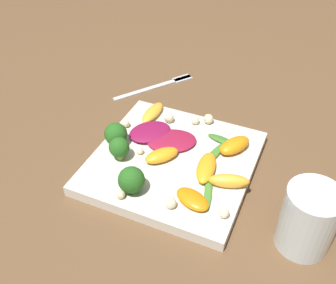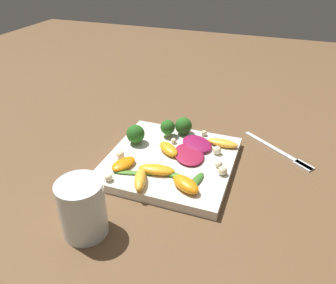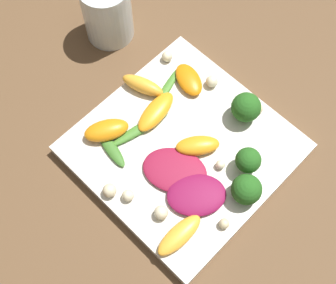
% 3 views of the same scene
% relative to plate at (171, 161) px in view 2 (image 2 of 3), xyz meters
% --- Properties ---
extents(ground_plane, '(2.40, 2.40, 0.00)m').
position_rel_plate_xyz_m(ground_plane, '(0.00, 0.00, -0.01)').
color(ground_plane, brown).
extents(plate, '(0.26, 0.26, 0.02)m').
position_rel_plate_xyz_m(plate, '(0.00, 0.00, 0.00)').
color(plate, silver).
rests_on(plate, ground_plane).
extents(drinking_glass, '(0.07, 0.07, 0.10)m').
position_rel_plate_xyz_m(drinking_glass, '(-0.07, -0.23, 0.04)').
color(drinking_glass, silver).
rests_on(drinking_glass, ground_plane).
extents(fork, '(0.16, 0.13, 0.01)m').
position_rel_plate_xyz_m(fork, '(0.23, 0.12, -0.01)').
color(fork, silver).
rests_on(fork, ground_plane).
extents(radicchio_leaf_0, '(0.10, 0.11, 0.01)m').
position_rel_plate_xyz_m(radicchio_leaf_0, '(0.04, 0.02, 0.01)').
color(radicchio_leaf_0, maroon).
rests_on(radicchio_leaf_0, plate).
extents(radicchio_leaf_1, '(0.10, 0.09, 0.01)m').
position_rel_plate_xyz_m(radicchio_leaf_1, '(0.04, 0.06, 0.02)').
color(radicchio_leaf_1, maroon).
rests_on(radicchio_leaf_1, plate).
extents(orange_segment_0, '(0.05, 0.07, 0.02)m').
position_rel_plate_xyz_m(orange_segment_0, '(-0.08, -0.06, 0.02)').
color(orange_segment_0, orange).
rests_on(orange_segment_0, plate).
extents(orange_segment_1, '(0.08, 0.04, 0.02)m').
position_rel_plate_xyz_m(orange_segment_1, '(-0.01, -0.06, 0.02)').
color(orange_segment_1, orange).
rests_on(orange_segment_1, plate).
extents(orange_segment_2, '(0.07, 0.03, 0.02)m').
position_rel_plate_xyz_m(orange_segment_2, '(0.09, 0.08, 0.02)').
color(orange_segment_2, '#FCAD33').
rests_on(orange_segment_2, plate).
extents(orange_segment_3, '(0.07, 0.06, 0.02)m').
position_rel_plate_xyz_m(orange_segment_3, '(0.06, -0.09, 0.02)').
color(orange_segment_3, orange).
rests_on(orange_segment_3, plate).
extents(orange_segment_4, '(0.06, 0.06, 0.02)m').
position_rel_plate_xyz_m(orange_segment_4, '(-0.01, 0.02, 0.02)').
color(orange_segment_4, orange).
rests_on(orange_segment_4, plate).
extents(orange_segment_5, '(0.04, 0.07, 0.02)m').
position_rel_plate_xyz_m(orange_segment_5, '(-0.02, -0.10, 0.02)').
color(orange_segment_5, '#FCAD33').
rests_on(orange_segment_5, plate).
extents(broccoli_floret_0, '(0.03, 0.03, 0.04)m').
position_rel_plate_xyz_m(broccoli_floret_0, '(-0.04, 0.08, 0.03)').
color(broccoli_floret_0, '#7A9E51').
rests_on(broccoli_floret_0, plate).
extents(broccoli_floret_1, '(0.04, 0.04, 0.04)m').
position_rel_plate_xyz_m(broccoli_floret_1, '(-0.09, 0.03, 0.03)').
color(broccoli_floret_1, '#84AD5B').
rests_on(broccoli_floret_1, plate).
extents(broccoli_floret_2, '(0.04, 0.04, 0.04)m').
position_rel_plate_xyz_m(broccoli_floret_2, '(-0.01, 0.11, 0.03)').
color(broccoli_floret_2, '#84AD5B').
rests_on(broccoli_floret_2, plate).
extents(arugula_sprig_0, '(0.09, 0.04, 0.01)m').
position_rel_plate_xyz_m(arugula_sprig_0, '(-0.04, -0.08, 0.01)').
color(arugula_sprig_0, '#47842D').
rests_on(arugula_sprig_0, plate).
extents(arugula_sprig_1, '(0.10, 0.03, 0.01)m').
position_rel_plate_xyz_m(arugula_sprig_1, '(0.03, -0.06, 0.01)').
color(arugula_sprig_1, '#47842D').
rests_on(arugula_sprig_1, plate).
extents(arugula_sprig_2, '(0.03, 0.07, 0.01)m').
position_rel_plate_xyz_m(arugula_sprig_2, '(0.07, -0.07, 0.01)').
color(arugula_sprig_2, '#3D7528').
rests_on(arugula_sprig_2, plate).
extents(macadamia_nut_0, '(0.01, 0.01, 0.01)m').
position_rel_plate_xyz_m(macadamia_nut_0, '(0.04, 0.11, 0.02)').
color(macadamia_nut_0, beige).
rests_on(macadamia_nut_0, plate).
extents(macadamia_nut_1, '(0.01, 0.01, 0.01)m').
position_rel_plate_xyz_m(macadamia_nut_1, '(-0.11, 0.04, 0.02)').
color(macadamia_nut_1, beige).
rests_on(macadamia_nut_1, plate).
extents(macadamia_nut_2, '(0.02, 0.02, 0.02)m').
position_rel_plate_xyz_m(macadamia_nut_2, '(-0.10, -0.04, 0.02)').
color(macadamia_nut_2, beige).
rests_on(macadamia_nut_2, plate).
extents(macadamia_nut_3, '(0.02, 0.02, 0.02)m').
position_rel_plate_xyz_m(macadamia_nut_3, '(0.12, -0.02, 0.02)').
color(macadamia_nut_3, beige).
rests_on(macadamia_nut_3, plate).
extents(macadamia_nut_4, '(0.02, 0.02, 0.02)m').
position_rel_plate_xyz_m(macadamia_nut_4, '(-0.09, -0.12, 0.02)').
color(macadamia_nut_4, beige).
rests_on(macadamia_nut_4, plate).
extents(macadamia_nut_5, '(0.01, 0.01, 0.01)m').
position_rel_plate_xyz_m(macadamia_nut_5, '(-0.01, 0.06, 0.02)').
color(macadamia_nut_5, beige).
rests_on(macadamia_nut_5, plate).
extents(macadamia_nut_6, '(0.02, 0.02, 0.02)m').
position_rel_plate_xyz_m(macadamia_nut_6, '(0.10, -0.00, 0.02)').
color(macadamia_nut_6, beige).
rests_on(macadamia_nut_6, plate).
extents(macadamia_nut_7, '(0.02, 0.02, 0.02)m').
position_rel_plate_xyz_m(macadamia_nut_7, '(0.09, 0.05, 0.02)').
color(macadamia_nut_7, beige).
rests_on(macadamia_nut_7, plate).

